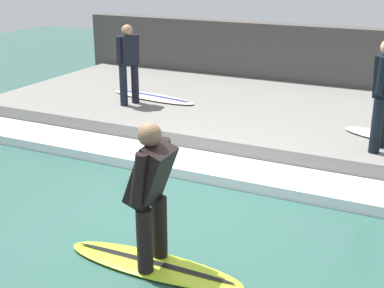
% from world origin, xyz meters
% --- Properties ---
extents(ground_plane, '(28.00, 28.00, 0.00)m').
position_xyz_m(ground_plane, '(0.00, 0.00, 0.00)').
color(ground_plane, '#2D564C').
extents(concrete_ledge, '(4.40, 10.66, 0.37)m').
position_xyz_m(concrete_ledge, '(4.01, 0.00, 0.18)').
color(concrete_ledge, slate).
rests_on(concrete_ledge, ground_plane).
extents(back_wall, '(0.50, 11.20, 1.62)m').
position_xyz_m(back_wall, '(6.46, 0.00, 0.81)').
color(back_wall, '#474442').
rests_on(back_wall, ground_plane).
extents(wave_foam_crest, '(0.86, 10.13, 0.15)m').
position_xyz_m(wave_foam_crest, '(1.38, 0.00, 0.08)').
color(wave_foam_crest, silver).
rests_on(wave_foam_crest, ground_plane).
extents(surfboard_riding, '(0.53, 2.01, 0.07)m').
position_xyz_m(surfboard_riding, '(-1.24, -0.46, 0.03)').
color(surfboard_riding, '#BFE02D').
rests_on(surfboard_riding, ground_plane).
extents(surfer_riding, '(0.58, 0.45, 1.53)m').
position_xyz_m(surfer_riding, '(-1.24, -0.46, 0.91)').
color(surfer_riding, black).
rests_on(surfer_riding, surfboard_riding).
extents(surfer_waiting_near, '(0.49, 0.34, 1.51)m').
position_xyz_m(surfer_waiting_near, '(3.02, 2.49, 1.22)').
color(surfer_waiting_near, black).
rests_on(surfer_waiting_near, concrete_ledge).
extents(surfboard_waiting_near, '(0.73, 1.99, 0.07)m').
position_xyz_m(surfboard_waiting_near, '(3.57, 2.29, 0.40)').
color(surfboard_waiting_near, beige).
rests_on(surfboard_waiting_near, concrete_ledge).
extents(surfer_waiting_far, '(0.55, 0.30, 1.62)m').
position_xyz_m(surfer_waiting_far, '(2.44, -2.15, 1.28)').
color(surfer_waiting_far, black).
rests_on(surfer_waiting_far, concrete_ledge).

